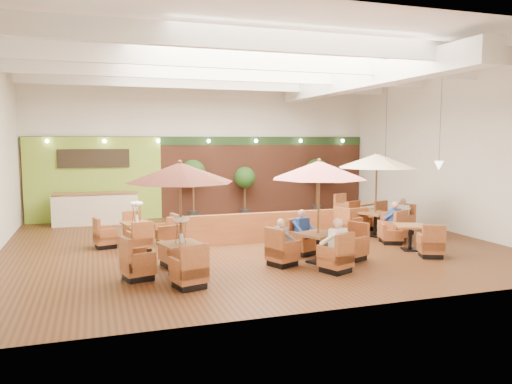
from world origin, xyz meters
name	(u,v)px	position (x,y,z in m)	size (l,w,h in m)	color
room	(247,123)	(0.25, 1.22, 3.63)	(14.04, 14.00, 5.52)	#381E0F
service_counter	(96,209)	(-4.40, 5.10, 0.58)	(3.00, 0.75, 1.18)	beige
booth_divider	(274,227)	(0.76, 0.17, 0.45)	(6.50, 0.18, 0.90)	brown
table_0	(178,194)	(-2.65, -2.87, 1.89)	(2.58, 2.71, 2.65)	brown
table_1	(319,192)	(0.90, -2.71, 1.80)	(2.76, 2.76, 2.64)	brown
table_2	(376,179)	(4.16, -0.07, 1.84)	(2.84, 2.84, 2.71)	brown
table_3	(137,232)	(-3.28, 0.78, 0.41)	(2.46, 2.46, 1.48)	brown
table_4	(410,238)	(3.99, -2.19, 0.35)	(1.06, 2.59, 0.91)	brown
table_5	(359,214)	(4.77, 2.03, 0.39)	(1.20, 2.91, 1.02)	brown
topiary_0	(193,175)	(-0.73, 5.30, 1.73)	(1.00, 1.00, 2.32)	black
topiary_1	(245,179)	(1.39, 5.30, 1.50)	(0.87, 0.87, 2.01)	black
topiary_2	(317,173)	(4.60, 5.30, 1.71)	(0.99, 0.99, 2.30)	black
diner_0	(336,240)	(0.90, -3.67, 0.77)	(0.46, 0.44, 0.84)	white
diner_1	(303,227)	(0.90, -1.74, 0.74)	(0.41, 0.37, 0.76)	#224395
diner_2	(282,237)	(-0.06, -2.71, 0.73)	(0.36, 0.39, 0.72)	slate
diner_3	(393,217)	(4.16, -1.07, 0.76)	(0.44, 0.42, 0.79)	#224395
diner_4	(402,212)	(5.16, -0.07, 0.73)	(0.37, 0.41, 0.74)	white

